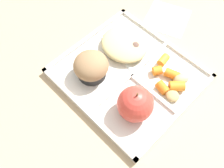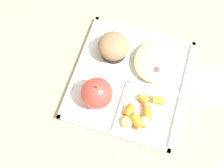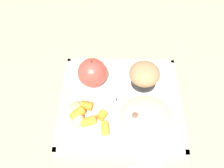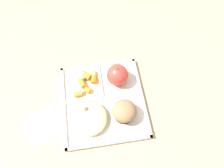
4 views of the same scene
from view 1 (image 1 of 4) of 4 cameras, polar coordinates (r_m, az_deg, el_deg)
The scene contains 16 objects.
ground at distance 0.62m, azimuth 3.82°, elevation 1.85°, with size 6.00×6.00×0.00m, color tan.
lunch_tray at distance 0.61m, azimuth 3.91°, elevation 2.12°, with size 0.32×0.30×0.02m.
green_apple at distance 0.53m, azimuth 5.50°, elevation -4.69°, with size 0.08×0.08×0.09m.
bran_muffin at distance 0.58m, azimuth -4.91°, elevation 4.03°, with size 0.08×0.08×0.07m.
carrot_slice_near_corner at distance 0.61m, azimuth 13.95°, elevation 2.25°, with size 0.02×0.02×0.04m, color orange.
carrot_slice_tilted at distance 0.61m, azimuth 10.55°, elevation 3.12°, with size 0.02×0.02×0.02m, color orange.
carrot_slice_large at distance 0.63m, azimuth 11.98°, elevation 5.55°, with size 0.02×0.02×0.03m, color orange.
carrot_slice_edge at distance 0.60m, azimuth 14.96°, elevation -0.51°, with size 0.02×0.02×0.04m, color orange.
carrot_slice_diagonal at distance 0.59m, azimuth 11.76°, elevation -0.88°, with size 0.02×0.02×0.03m, color orange.
potato_chunk_golden at distance 0.61m, azimuth 15.93°, elevation 1.05°, with size 0.04×0.03×0.03m, color tan.
potato_chunk_corner at distance 0.59m, azimuth 13.97°, elevation -2.65°, with size 0.03×0.03×0.02m, color tan.
egg_noodle_pile at distance 0.64m, azimuth 2.97°, elevation 9.41°, with size 0.13×0.12×0.03m, color #D6C684.
meatball_front at distance 0.64m, azimuth 5.34°, elevation 8.47°, with size 0.03×0.03×0.03m, color brown.
meatball_center at distance 0.66m, azimuth 4.96°, elevation 10.61°, with size 0.03×0.03×0.03m, color #755B4C.
plastic_fork at distance 0.65m, azimuth 0.81°, elevation 8.06°, with size 0.15×0.05×0.00m.
paper_napkin at distance 0.76m, azimuth 12.80°, elevation 14.82°, with size 0.12×0.12×0.00m, color white.
Camera 1 is at (-0.20, 0.25, 0.53)m, focal length 38.93 mm.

